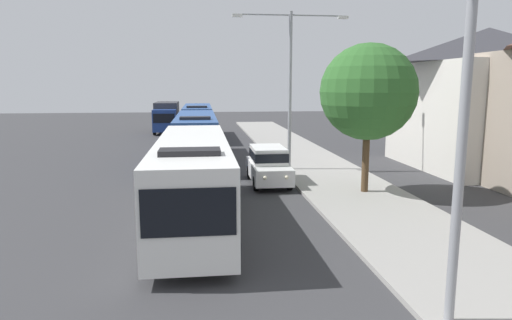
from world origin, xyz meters
name	(u,v)px	position (x,y,z in m)	size (l,w,h in m)	color
bus_lead	(193,177)	(-1.30, 12.10, 1.69)	(2.58, 11.77, 3.21)	silver
bus_second_in_line	(196,136)	(-1.30, 25.43, 1.69)	(2.58, 12.03, 3.21)	#284C8C
bus_middle	(198,120)	(-1.30, 38.50, 1.69)	(2.58, 11.57, 3.21)	#284C8C
white_suv	(268,164)	(2.40, 18.16, 1.03)	(1.86, 4.68, 1.90)	white
box_truck_oncoming	(167,116)	(-4.60, 44.64, 1.70)	(2.35, 7.36, 3.15)	navy
streetlamp_near	(466,86)	(4.10, 3.86, 5.01)	(5.73, 0.28, 7.91)	gray
streetlamp_mid	(290,74)	(4.10, 21.31, 5.59)	(6.53, 0.28, 8.89)	gray
roadside_tree	(368,92)	(6.48, 15.32, 4.69)	(4.32, 4.32, 6.71)	#4C3823
house_distant_gabled	(484,98)	(15.94, 21.24, 4.24)	(8.43, 10.03, 8.33)	beige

